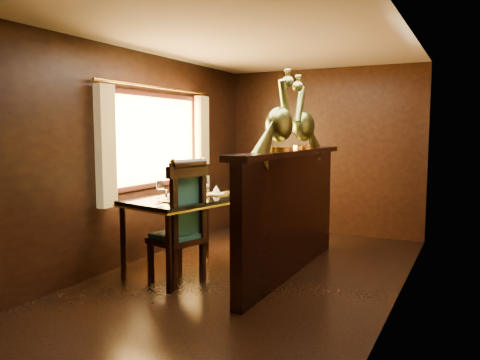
{
  "coord_description": "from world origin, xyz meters",
  "views": [
    {
      "loc": [
        2.11,
        -4.43,
        1.56
      ],
      "look_at": [
        -0.25,
        0.2,
        1.02
      ],
      "focal_mm": 35.0,
      "sensor_mm": 36.0,
      "label": 1
    }
  ],
  "objects": [
    {
      "name": "partition",
      "position": [
        0.32,
        0.3,
        0.71
      ],
      "size": [
        0.26,
        2.7,
        1.36
      ],
      "color": "black",
      "rests_on": "ground"
    },
    {
      "name": "peacock_left",
      "position": [
        0.33,
        -0.05,
        1.78
      ],
      "size": [
        0.27,
        0.71,
        0.84
      ],
      "primitive_type": null,
      "color": "#1B5340",
      "rests_on": "partition"
    },
    {
      "name": "ground",
      "position": [
        0.0,
        0.0,
        0.0
      ],
      "size": [
        5.0,
        5.0,
        0.0
      ],
      "primitive_type": "plane",
      "color": "black",
      "rests_on": "ground"
    },
    {
      "name": "chair_left",
      "position": [
        -0.51,
        -0.54,
        0.68
      ],
      "size": [
        0.58,
        0.59,
        1.3
      ],
      "rotation": [
        0.0,
        0.0,
        -0.27
      ],
      "color": "black",
      "rests_on": "ground"
    },
    {
      "name": "peacock_right",
      "position": [
        0.33,
        0.67,
        1.77
      ],
      "size": [
        0.26,
        0.68,
        0.81
      ],
      "primitive_type": null,
      "color": "#1B5340",
      "rests_on": "partition"
    },
    {
      "name": "room_shell",
      "position": [
        -0.09,
        0.02,
        1.58
      ],
      "size": [
        3.04,
        5.04,
        2.52
      ],
      "color": "black",
      "rests_on": "ground"
    },
    {
      "name": "chair_right",
      "position": [
        -0.17,
        0.87,
        0.69
      ],
      "size": [
        0.57,
        0.59,
        1.33
      ],
      "rotation": [
        0.0,
        0.0,
        0.21
      ],
      "color": "black",
      "rests_on": "ground"
    },
    {
      "name": "dining_table",
      "position": [
        -0.7,
        -0.13,
        0.76
      ],
      "size": [
        1.14,
        1.56,
        1.04
      ],
      "rotation": [
        0.0,
        0.0,
        -0.22
      ],
      "color": "black",
      "rests_on": "ground"
    }
  ]
}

